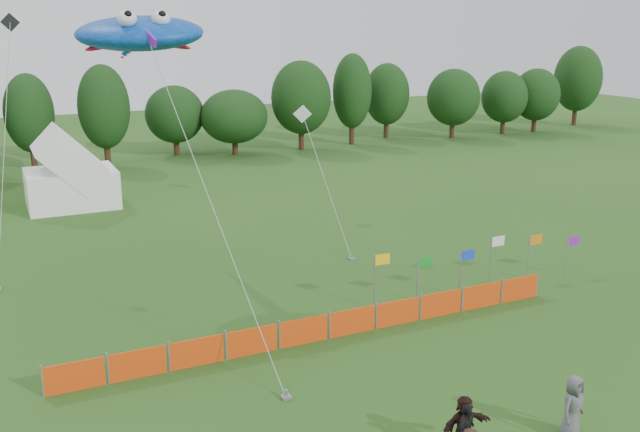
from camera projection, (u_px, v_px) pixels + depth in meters
name	position (u px, v px, depth m)	size (l,w,h in m)	color
treeline	(135.00, 112.00, 58.38)	(104.57, 8.78, 8.36)	#382314
tent_right	(71.00, 176.00, 44.79)	(5.50, 4.40, 3.88)	white
barrier_fence	(328.00, 326.00, 26.37)	(19.90, 0.06, 1.00)	#DA3F0C
flag_row	(478.00, 259.00, 31.02)	(10.73, 0.58, 2.26)	gray
spectator_e	(572.00, 406.00, 20.05)	(0.93, 0.60, 1.90)	#545359
spectator_f	(464.00, 424.00, 19.39)	(1.54, 0.49, 1.66)	black
stingray_kite	(138.00, 34.00, 30.70)	(6.87, 20.58, 11.90)	blue
small_kite_white	(316.00, 153.00, 40.44)	(2.40, 10.03, 6.56)	white
small_kite_dark	(5.00, 130.00, 32.04)	(2.49, 4.40, 11.78)	black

